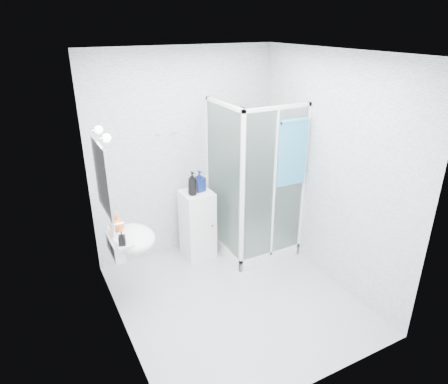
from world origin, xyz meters
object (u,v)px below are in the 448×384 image
soap_dispenser_black (122,238)px  shampoo_bottle_a (192,183)px  shower_enclosure (251,221)px  storage_cabinet (198,224)px  shampoo_bottle_b (199,181)px  wall_basin (130,239)px  soap_dispenser_orange (117,223)px  hand_towel (293,151)px

soap_dispenser_black → shampoo_bottle_a: bearing=34.1°
shower_enclosure → shampoo_bottle_a: 0.96m
storage_cabinet → shampoo_bottle_b: (0.05, 0.02, 0.58)m
wall_basin → shampoo_bottle_b: shampoo_bottle_b is taller
shampoo_bottle_a → shampoo_bottle_b: shampoo_bottle_a is taller
storage_cabinet → shampoo_bottle_a: (-0.07, -0.04, 0.60)m
soap_dispenser_orange → shampoo_bottle_a: bearing=22.1°
soap_dispenser_orange → shower_enclosure: bearing=6.9°
shower_enclosure → soap_dispenser_black: shower_enclosure is taller
shower_enclosure → shampoo_bottle_a: size_ratio=6.76×
wall_basin → hand_towel: hand_towel is taller
shampoo_bottle_a → soap_dispenser_orange: bearing=-157.9°
storage_cabinet → shampoo_bottle_b: shampoo_bottle_b is taller
shower_enclosure → shampoo_bottle_a: shower_enclosure is taller
shampoo_bottle_a → soap_dispenser_orange: 1.11m
storage_cabinet → hand_towel: bearing=-36.1°
wall_basin → soap_dispenser_black: bearing=-121.8°
storage_cabinet → soap_dispenser_black: (-1.12, -0.76, 0.49)m
hand_towel → shampoo_bottle_b: size_ratio=2.98×
hand_towel → soap_dispenser_orange: bearing=174.6°
shower_enclosure → shampoo_bottle_a: bearing=164.1°
hand_towel → shampoo_bottle_a: bearing=148.8°
storage_cabinet → soap_dispenser_black: 1.44m
shampoo_bottle_b → storage_cabinet: bearing=-155.3°
hand_towel → soap_dispenser_black: size_ratio=5.42×
wall_basin → shampoo_bottle_b: size_ratio=2.12×
shower_enclosure → hand_towel: (0.28, -0.40, 1.03)m
hand_towel → shampoo_bottle_a: hand_towel is taller
shampoo_bottle_b → soap_dispenser_black: (-1.17, -0.78, -0.10)m
storage_cabinet → soap_dispenser_black: bearing=-147.2°
wall_basin → shampoo_bottle_b: bearing=29.2°
soap_dispenser_black → hand_towel: bearing=2.9°
hand_towel → shampoo_bottle_b: bearing=142.5°
shampoo_bottle_b → soap_dispenser_orange: shampoo_bottle_b is taller
shampoo_bottle_a → soap_dispenser_orange: (-1.02, -0.42, -0.09)m
shampoo_bottle_b → soap_dispenser_black: bearing=-146.4°
shampoo_bottle_a → soap_dispenser_black: shampoo_bottle_a is taller
hand_towel → soap_dispenser_black: bearing=-177.1°
shower_enclosure → soap_dispenser_orange: (-1.75, -0.21, 0.51)m
storage_cabinet → hand_towel: 1.53m
wall_basin → storage_cabinet: 1.20m
wall_basin → soap_dispenser_orange: 0.21m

